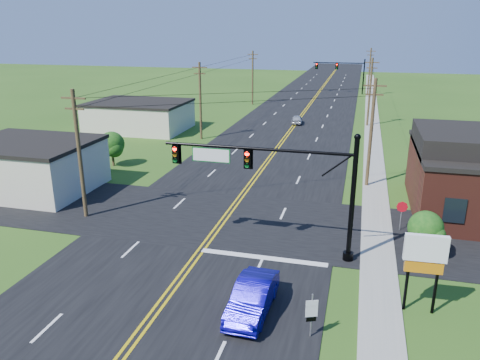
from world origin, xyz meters
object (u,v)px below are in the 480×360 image
(signal_mast_main, at_px, (274,176))
(route_sign, at_px, (312,313))
(signal_mast_far, at_px, (341,70))
(stop_sign, at_px, (402,210))
(blue_car, at_px, (252,298))

(signal_mast_main, distance_m, route_sign, 8.97)
(signal_mast_far, height_order, route_sign, signal_mast_far)
(route_sign, bearing_deg, stop_sign, 48.62)
(blue_car, bearing_deg, signal_mast_main, 94.57)
(signal_mast_far, height_order, stop_sign, signal_mast_far)
(blue_car, bearing_deg, signal_mast_far, 92.16)
(route_sign, bearing_deg, signal_mast_main, 90.43)
(stop_sign, bearing_deg, signal_mast_far, 93.24)
(blue_car, xyz_separation_m, route_sign, (2.88, -1.20, 0.48))
(signal_mast_main, xyz_separation_m, signal_mast_far, (0.10, 72.00, -0.20))
(signal_mast_main, relative_size, blue_car, 2.42)
(signal_mast_far, bearing_deg, stop_sign, -83.58)
(route_sign, relative_size, stop_sign, 1.04)
(signal_mast_main, xyz_separation_m, stop_sign, (7.62, 5.10, -3.27))
(signal_mast_main, distance_m, blue_car, 7.57)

